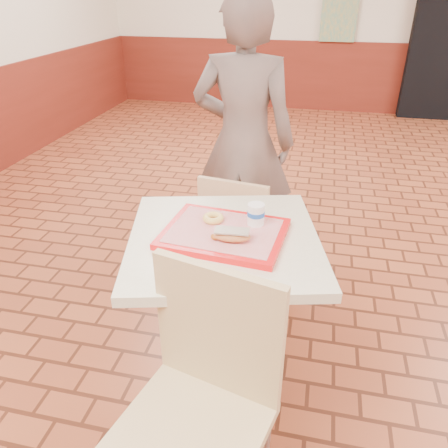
% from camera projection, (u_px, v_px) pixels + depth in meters
% --- Properties ---
extents(wainscot_band, '(8.00, 10.00, 1.00)m').
position_uv_depth(wainscot_band, '(445.00, 265.00, 2.24)').
color(wainscot_band, maroon).
rests_on(wainscot_band, ground).
extents(main_table, '(0.79, 0.79, 0.83)m').
position_uv_depth(main_table, '(224.00, 288.00, 1.96)').
color(main_table, beige).
rests_on(main_table, ground).
extents(chair_main_front, '(0.56, 0.56, 1.00)m').
position_uv_depth(chair_main_front, '(201.00, 397.00, 1.46)').
color(chair_main_front, '#D6BA80').
rests_on(chair_main_front, ground).
extents(chair_main_back, '(0.45, 0.45, 0.86)m').
position_uv_depth(chair_main_back, '(239.00, 234.00, 2.54)').
color(chair_main_back, '#E7BD8A').
rests_on(chair_main_back, ground).
extents(customer, '(0.65, 0.43, 1.77)m').
position_uv_depth(customer, '(243.00, 143.00, 2.74)').
color(customer, '#705D56').
rests_on(customer, ground).
extents(serving_tray, '(0.49, 0.38, 0.03)m').
position_uv_depth(serving_tray, '(224.00, 233.00, 1.82)').
color(serving_tray, red).
rests_on(serving_tray, main_table).
extents(ring_donut, '(0.12, 0.12, 0.03)m').
position_uv_depth(ring_donut, '(213.00, 218.00, 1.88)').
color(ring_donut, '#F7CA5A').
rests_on(ring_donut, serving_tray).
extents(long_john_donut, '(0.16, 0.09, 0.05)m').
position_uv_depth(long_john_donut, '(231.00, 235.00, 1.73)').
color(long_john_donut, '#C06C38').
rests_on(long_john_donut, serving_tray).
extents(paper_cup, '(0.07, 0.07, 0.09)m').
position_uv_depth(paper_cup, '(256.00, 214.00, 1.84)').
color(paper_cup, white).
rests_on(paper_cup, serving_tray).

